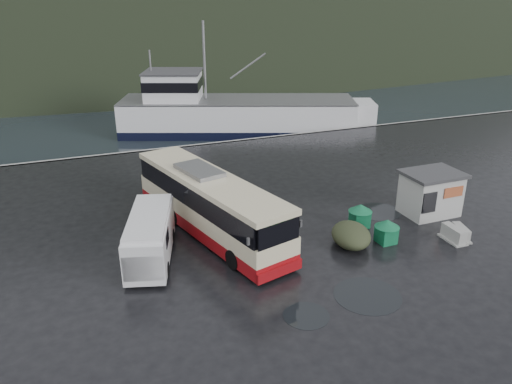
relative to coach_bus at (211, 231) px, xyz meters
name	(u,v)px	position (x,y,z in m)	size (l,w,h in m)	color
ground	(298,245)	(3.96, -3.28, 0.00)	(160.00, 160.00, 0.00)	black
harbor_water	(105,44)	(3.96, 106.72, 0.00)	(300.00, 180.00, 0.02)	black
quay_edge	(201,144)	(3.96, 16.72, 0.00)	(160.00, 0.60, 1.50)	#999993
headland	(99,15)	(13.96, 246.72, 0.00)	(780.00, 540.00, 570.00)	black
coach_bus	(211,231)	(0.00, 0.00, 0.00)	(3.14, 12.63, 3.57)	beige
white_van	(152,258)	(-3.68, -1.86, 0.00)	(2.05, 5.96, 2.49)	white
waste_bin_left	(385,242)	(8.56, -4.65, 0.00)	(0.97, 0.97, 1.35)	#11653C
waste_bin_right	(359,226)	(8.29, -2.42, 0.00)	(0.99, 0.99, 1.38)	#11653C
dome_tent	(350,244)	(6.63, -4.20, 0.00)	(2.07, 2.89, 1.14)	#313821
ticket_kiosk	(428,213)	(13.19, -2.40, 0.00)	(3.44, 2.61, 2.69)	#B8B8B3
jersey_barrier_a	(460,238)	(12.67, -5.77, 0.00)	(0.73, 1.46, 0.73)	#999993
jersey_barrier_b	(452,240)	(12.14, -5.81, 0.00)	(0.81, 1.61, 0.81)	#999993
fishing_trawler	(238,119)	(9.98, 24.25, 0.00)	(28.55, 6.24, 11.42)	white
puddles	(362,261)	(6.27, -6.01, 0.01)	(11.28, 10.51, 0.01)	black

